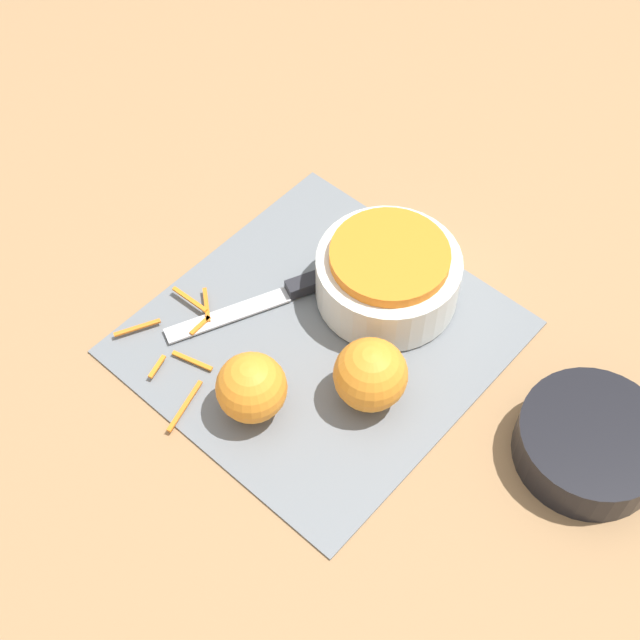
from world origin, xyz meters
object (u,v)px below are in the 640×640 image
bowl_speckled (388,274)px  orange_left (251,388)px  bowl_dark (590,443)px  knife (308,284)px  orange_right (370,375)px

bowl_speckled → orange_left: same height
bowl_speckled → orange_left: (0.22, -0.01, 0.00)m
bowl_dark → knife: bowl_dark is taller
bowl_speckled → orange_right: bearing=31.5°
bowl_dark → orange_right: 0.24m
bowl_dark → orange_left: 0.36m
bowl_speckled → knife: bowl_speckled is taller
bowl_speckled → bowl_dark: (0.02, 0.29, -0.02)m
bowl_speckled → knife: bearing=-53.9°
bowl_dark → knife: bearing=-84.8°
bowl_dark → orange_left: bearing=-57.1°
knife → orange_right: orange_right is taller
bowl_dark → orange_left: (0.20, -0.30, 0.02)m
orange_right → orange_left: bearing=-41.5°
bowl_dark → orange_right: (0.10, -0.22, 0.02)m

